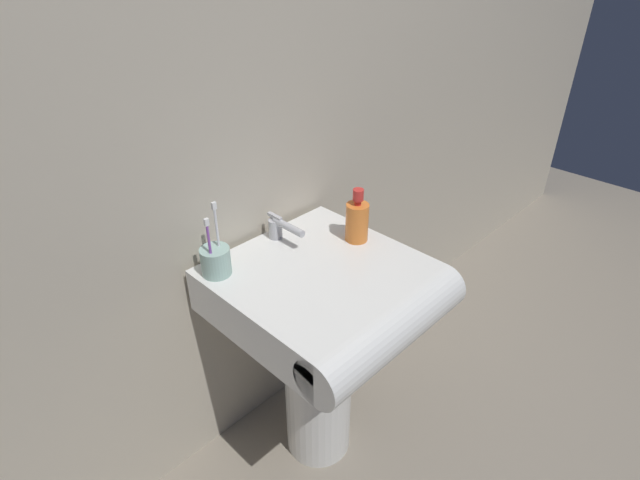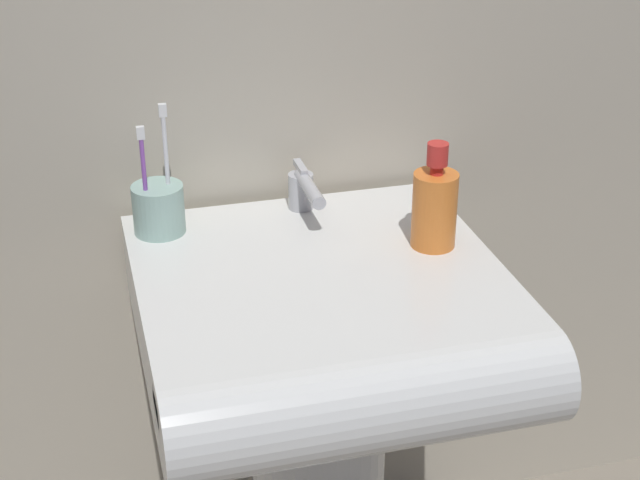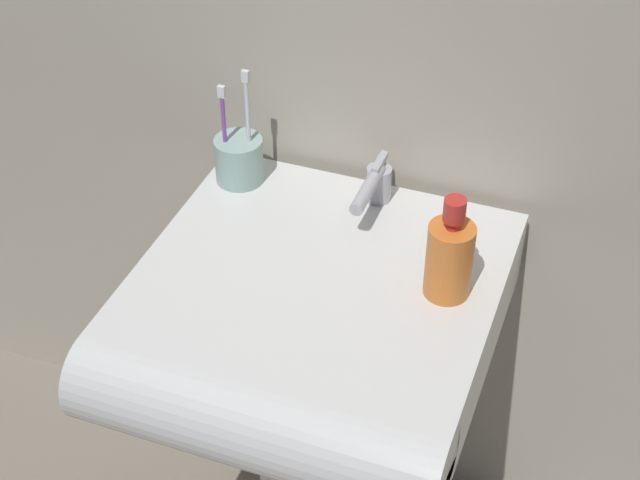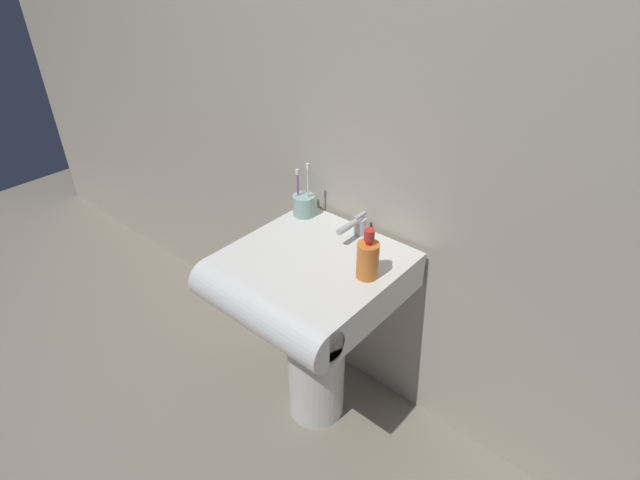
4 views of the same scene
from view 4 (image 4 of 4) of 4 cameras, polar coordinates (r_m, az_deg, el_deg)
The scene contains 7 objects.
ground_plane at distance 2.15m, azimuth -0.42°, elevation -18.52°, with size 6.00×6.00×0.00m, color gray.
wall_back at distance 1.65m, azimuth 6.43°, elevation 15.64°, with size 5.00×0.05×2.40m, color #B7AD99.
sink_pedestal at distance 1.92m, azimuth -0.46°, elevation -12.79°, with size 0.22×0.22×0.62m, color white.
sink_basin at distance 1.64m, azimuth -1.73°, elevation -4.62°, with size 0.54×0.57×0.13m.
faucet at distance 1.72m, azimuth 4.20°, elevation 1.67°, with size 0.04×0.15×0.08m.
toothbrush_cup at distance 1.84m, azimuth -1.87°, elevation 4.07°, with size 0.08×0.08×0.21m.
soap_bottle at distance 1.52m, azimuth 5.47°, elevation -2.15°, with size 0.07×0.07×0.17m.
Camera 4 is at (0.88, -1.01, 1.69)m, focal length 28.00 mm.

